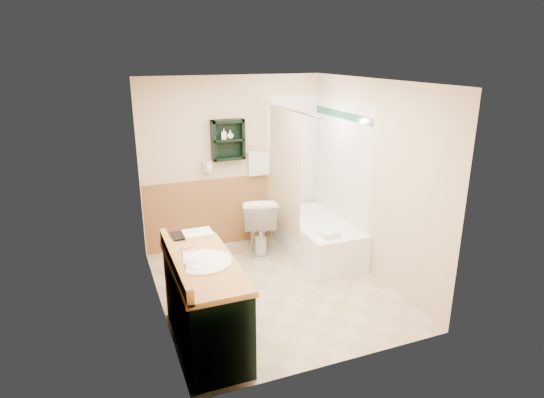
{
  "coord_description": "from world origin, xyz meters",
  "views": [
    {
      "loc": [
        -1.79,
        -4.5,
        2.69
      ],
      "look_at": [
        0.07,
        0.2,
        1.05
      ],
      "focal_mm": 30.0,
      "sensor_mm": 36.0,
      "label": 1
    }
  ],
  "objects_px": {
    "bathtub": "(318,238)",
    "vanity": "(205,304)",
    "toilet": "(258,224)",
    "soap_bottle_a": "(224,137)",
    "soap_bottle_b": "(230,135)",
    "wall_shelf": "(228,140)",
    "vanity_book": "(171,227)",
    "hair_dryer": "(207,166)"
  },
  "relations": [
    {
      "from": "bathtub",
      "to": "vanity",
      "type": "bearing_deg",
      "value": -143.2
    },
    {
      "from": "toilet",
      "to": "soap_bottle_a",
      "type": "xyz_separation_m",
      "value": [
        -0.36,
        0.33,
        1.19
      ]
    },
    {
      "from": "vanity",
      "to": "soap_bottle_b",
      "type": "xyz_separation_m",
      "value": [
        0.93,
        2.18,
        1.18
      ]
    },
    {
      "from": "vanity",
      "to": "soap_bottle_a",
      "type": "height_order",
      "value": "soap_bottle_a"
    },
    {
      "from": "wall_shelf",
      "to": "soap_bottle_b",
      "type": "relative_size",
      "value": 4.79
    },
    {
      "from": "vanity",
      "to": "soap_bottle_a",
      "type": "relative_size",
      "value": 9.48
    },
    {
      "from": "wall_shelf",
      "to": "toilet",
      "type": "xyz_separation_m",
      "value": [
        0.3,
        -0.34,
        -1.15
      ]
    },
    {
      "from": "wall_shelf",
      "to": "vanity_book",
      "type": "height_order",
      "value": "wall_shelf"
    },
    {
      "from": "toilet",
      "to": "soap_bottle_a",
      "type": "bearing_deg",
      "value": -28.14
    },
    {
      "from": "toilet",
      "to": "soap_bottle_a",
      "type": "distance_m",
      "value": 1.29
    },
    {
      "from": "vanity",
      "to": "vanity_book",
      "type": "relative_size",
      "value": 5.84
    },
    {
      "from": "hair_dryer",
      "to": "bathtub",
      "type": "relative_size",
      "value": 0.16
    },
    {
      "from": "bathtub",
      "to": "toilet",
      "type": "xyz_separation_m",
      "value": [
        -0.72,
        0.41,
        0.16
      ]
    },
    {
      "from": "wall_shelf",
      "to": "soap_bottle_b",
      "type": "distance_m",
      "value": 0.07
    },
    {
      "from": "soap_bottle_a",
      "to": "soap_bottle_b",
      "type": "height_order",
      "value": "soap_bottle_b"
    },
    {
      "from": "bathtub",
      "to": "soap_bottle_b",
      "type": "xyz_separation_m",
      "value": [
        -0.99,
        0.75,
        1.36
      ]
    },
    {
      "from": "wall_shelf",
      "to": "hair_dryer",
      "type": "xyz_separation_m",
      "value": [
        -0.3,
        0.02,
        -0.35
      ]
    },
    {
      "from": "toilet",
      "to": "hair_dryer",
      "type": "bearing_deg",
      "value": -16.3
    },
    {
      "from": "wall_shelf",
      "to": "vanity_book",
      "type": "xyz_separation_m",
      "value": [
        -1.06,
        -1.49,
        -0.58
      ]
    },
    {
      "from": "wall_shelf",
      "to": "bathtub",
      "type": "relative_size",
      "value": 0.37
    },
    {
      "from": "bathtub",
      "to": "soap_bottle_b",
      "type": "relative_size",
      "value": 13.06
    },
    {
      "from": "wall_shelf",
      "to": "hair_dryer",
      "type": "bearing_deg",
      "value": 175.24
    },
    {
      "from": "hair_dryer",
      "to": "soap_bottle_a",
      "type": "bearing_deg",
      "value": -6.99
    },
    {
      "from": "soap_bottle_a",
      "to": "soap_bottle_b",
      "type": "distance_m",
      "value": 0.09
    },
    {
      "from": "hair_dryer",
      "to": "vanity",
      "type": "distance_m",
      "value": 2.42
    },
    {
      "from": "wall_shelf",
      "to": "vanity",
      "type": "relative_size",
      "value": 0.41
    },
    {
      "from": "bathtub",
      "to": "soap_bottle_b",
      "type": "distance_m",
      "value": 1.84
    },
    {
      "from": "hair_dryer",
      "to": "soap_bottle_a",
      "type": "height_order",
      "value": "soap_bottle_a"
    },
    {
      "from": "vanity_book",
      "to": "soap_bottle_b",
      "type": "relative_size",
      "value": 2.02
    },
    {
      "from": "hair_dryer",
      "to": "soap_bottle_b",
      "type": "relative_size",
      "value": 2.09
    },
    {
      "from": "bathtub",
      "to": "vanity_book",
      "type": "bearing_deg",
      "value": -160.44
    },
    {
      "from": "vanity_book",
      "to": "soap_bottle_a",
      "type": "height_order",
      "value": "soap_bottle_a"
    },
    {
      "from": "soap_bottle_b",
      "to": "hair_dryer",
      "type": "bearing_deg",
      "value": 174.83
    },
    {
      "from": "toilet",
      "to": "vanity_book",
      "type": "xyz_separation_m",
      "value": [
        -1.36,
        -1.16,
        0.57
      ]
    },
    {
      "from": "bathtub",
      "to": "vanity_book",
      "type": "relative_size",
      "value": 6.47
    },
    {
      "from": "vanity",
      "to": "toilet",
      "type": "bearing_deg",
      "value": 57.1
    },
    {
      "from": "vanity",
      "to": "soap_bottle_b",
      "type": "relative_size",
      "value": 11.77
    },
    {
      "from": "bathtub",
      "to": "soap_bottle_a",
      "type": "distance_m",
      "value": 1.88
    },
    {
      "from": "vanity",
      "to": "bathtub",
      "type": "bearing_deg",
      "value": 36.8
    },
    {
      "from": "hair_dryer",
      "to": "toilet",
      "type": "relative_size",
      "value": 0.29
    },
    {
      "from": "vanity_book",
      "to": "wall_shelf",
      "type": "bearing_deg",
      "value": 54.07
    },
    {
      "from": "hair_dryer",
      "to": "vanity_book",
      "type": "bearing_deg",
      "value": -116.62
    }
  ]
}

